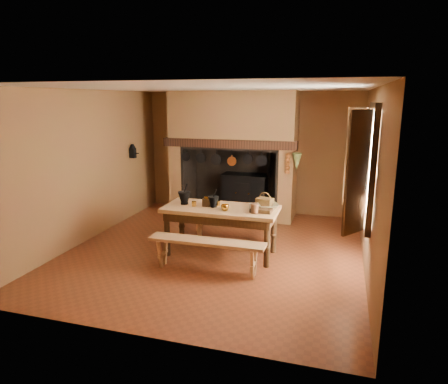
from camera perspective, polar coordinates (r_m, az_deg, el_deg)
name	(u,v)px	position (r m, az deg, el deg)	size (l,w,h in m)	color
floor	(215,250)	(7.17, -1.25, -8.32)	(5.50, 5.50, 0.00)	brown
ceiling	(214,88)	(6.68, -1.38, 14.65)	(5.50, 5.50, 0.00)	silver
back_wall	(251,153)	(9.41, 3.83, 5.64)	(5.00, 0.02, 2.80)	brown
wall_left	(88,166)	(7.91, -18.86, 3.53)	(0.02, 5.50, 2.80)	brown
wall_right	(371,181)	(6.49, 20.22, 1.45)	(0.02, 5.50, 2.80)	brown
wall_front	(135,218)	(4.32, -12.54, -3.62)	(5.00, 0.02, 2.80)	brown
chimney_breast	(234,136)	(9.01, 1.37, 7.97)	(2.95, 0.96, 2.80)	brown
iron_range	(245,193)	(9.30, 3.08, -0.19)	(1.12, 0.55, 1.60)	black
hearth_pans	(202,209)	(9.46, -3.22, -2.39)	(0.51, 0.62, 0.20)	#BF892C
hanging_pans	(226,159)	(8.60, 0.22, 4.69)	(1.92, 0.29, 0.27)	black
onion_string	(288,164)	(8.31, 9.10, 4.02)	(0.12, 0.10, 0.46)	#96451B
herb_bunch	(297,162)	(8.29, 10.35, 4.29)	(0.20, 0.20, 0.35)	#5E6A32
window	(363,165)	(6.04, 19.23, 3.60)	(0.39, 1.75, 1.76)	white
wall_coffee_mill	(133,150)	(9.15, -12.92, 5.86)	(0.23, 0.16, 0.31)	black
work_table	(221,215)	(6.79, -0.45, -3.27)	(1.93, 0.86, 0.84)	#A4824B
bench_front	(207,248)	(6.21, -2.50, -8.00)	(1.83, 0.32, 0.51)	#A4824B
bench_back	(232,223)	(7.56, 1.15, -4.46)	(1.61, 0.28, 0.45)	#A4824B
mortar_large	(184,197)	(6.95, -5.69, -0.75)	(0.22, 0.22, 0.38)	black
mortar_small	(214,201)	(6.74, -1.50, -1.32)	(0.18, 0.18, 0.31)	black
coffee_grinder	(207,201)	(6.82, -2.44, -1.35)	(0.19, 0.15, 0.21)	#3B2313
brass_mug_a	(194,204)	(6.82, -4.31, -1.69)	(0.08, 0.08, 0.09)	#BF892C
brass_mug_b	(218,203)	(6.84, -0.88, -1.62)	(0.07, 0.07, 0.08)	#BF892C
mixing_bowl	(268,206)	(6.68, 6.28, -2.06)	(0.35, 0.35, 0.09)	#BCB591
stoneware_crock	(255,208)	(6.41, 4.39, -2.35)	(0.12, 0.12, 0.16)	brown
glass_jar	(251,207)	(6.54, 3.91, -2.16)	(0.07, 0.07, 0.13)	beige
wicker_basket	(265,202)	(6.80, 5.84, -1.43)	(0.31, 0.25, 0.26)	#523318
wooden_tray	(262,210)	(6.51, 5.38, -2.57)	(0.34, 0.24, 0.06)	#3B2313
brass_cup	(225,208)	(6.53, 0.15, -2.24)	(0.13, 0.13, 0.11)	#BF892C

